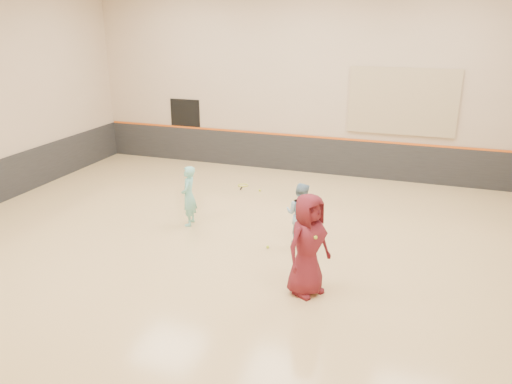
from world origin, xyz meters
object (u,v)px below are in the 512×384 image
(girl, at_px, (189,196))
(young_man, at_px, (308,245))
(spare_racket, at_px, (243,185))
(instructor, at_px, (300,214))

(girl, distance_m, young_man, 4.18)
(spare_racket, bearing_deg, young_man, -58.93)
(young_man, height_order, spare_racket, young_man)
(girl, bearing_deg, young_man, 46.08)
(young_man, relative_size, spare_racket, 2.70)
(spare_racket, bearing_deg, instructor, -52.45)
(girl, xyz_separation_m, spare_racket, (0.20, 3.26, -0.72))
(instructor, relative_size, spare_racket, 2.01)
(instructor, xyz_separation_m, spare_racket, (-2.67, 3.48, -0.70))
(young_man, bearing_deg, instructor, 49.62)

